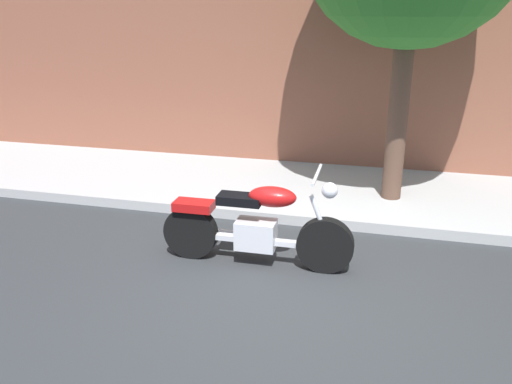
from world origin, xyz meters
TOP-DOWN VIEW (x-y plane):
  - ground_plane at (0.00, 0.00)m, footprint 60.00×60.00m
  - sidewalk at (0.00, 2.88)m, footprint 19.55×2.52m
  - motorcycle at (-0.42, 0.46)m, footprint 2.14×0.70m

SIDE VIEW (x-z plane):
  - ground_plane at x=0.00m, z-range 0.00..0.00m
  - sidewalk at x=0.00m, z-range 0.00..0.14m
  - motorcycle at x=-0.42m, z-range -0.11..1.00m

